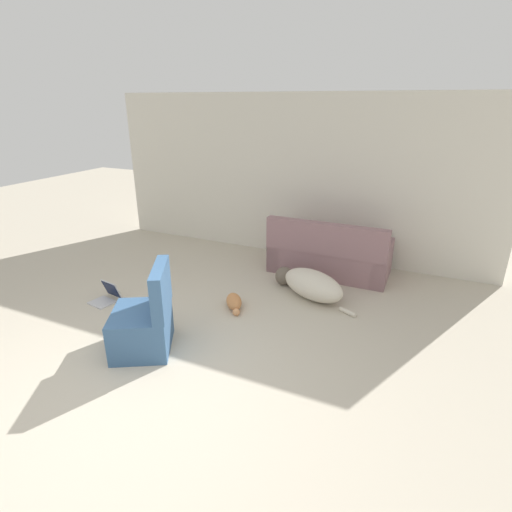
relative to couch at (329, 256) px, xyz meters
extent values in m
plane|color=#BCB29E|center=(-0.85, -3.54, -0.27)|extent=(20.00, 20.00, 0.00)
cube|color=beige|center=(-0.85, 0.58, 1.03)|extent=(6.51, 0.06, 2.61)
cube|color=gray|center=(0.00, 0.05, -0.07)|extent=(1.76, 0.83, 0.41)
cube|color=gray|center=(0.00, -0.31, 0.37)|extent=(1.76, 0.14, 0.47)
cube|color=gray|center=(0.78, 0.05, 0.00)|extent=(0.20, 0.83, 0.55)
cube|color=gray|center=(-0.78, 0.05, 0.00)|extent=(0.20, 0.83, 0.55)
ellipsoid|color=beige|center=(0.03, -0.92, -0.09)|extent=(1.04, 0.81, 0.38)
sphere|color=brown|center=(-0.46, -0.69, -0.14)|extent=(0.35, 0.35, 0.27)
cylinder|color=beige|center=(0.56, -1.17, -0.25)|extent=(0.24, 0.15, 0.06)
ellipsoid|color=#BC7A47|center=(-0.81, -1.60, -0.19)|extent=(0.37, 0.42, 0.17)
sphere|color=tan|center=(-0.69, -1.77, -0.23)|extent=(0.13, 0.13, 0.09)
cylinder|color=#BC7A47|center=(-0.94, -1.40, -0.26)|extent=(0.07, 0.09, 0.02)
cube|color=#B7B7BC|center=(-2.44, -2.21, -0.27)|extent=(0.33, 0.30, 0.02)
cube|color=#B7B7BC|center=(-2.41, -2.05, -0.14)|extent=(0.31, 0.15, 0.24)
cube|color=#0F1938|center=(-2.41, -2.06, -0.14)|extent=(0.28, 0.13, 0.22)
cube|color=#385B84|center=(-1.28, -2.80, -0.05)|extent=(0.83, 0.86, 0.44)
cube|color=#385B84|center=(-1.07, -2.68, 0.41)|extent=(0.43, 0.64, 0.50)
camera|label=1|loc=(1.32, -5.61, 2.21)|focal=28.00mm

